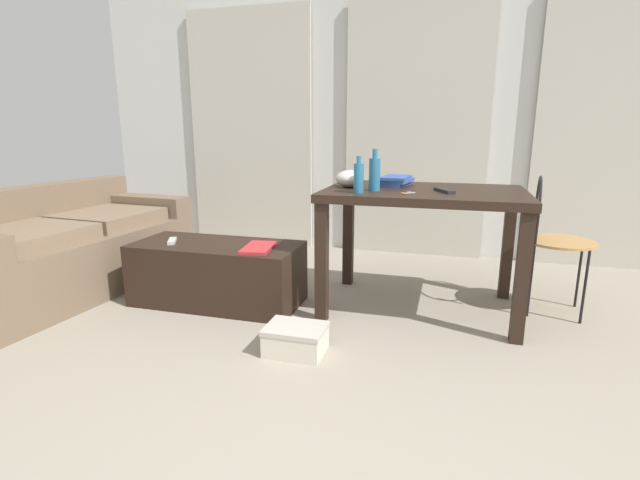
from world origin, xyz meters
TOP-DOWN VIEW (x-y plane):
  - ground_plane at (0.00, 1.12)m, footprint 7.30×7.30m
  - wall_back at (0.00, 3.04)m, footprint 6.19×0.10m
  - curtains at (0.00, 2.96)m, footprint 4.40×0.03m
  - couch at (-2.30, 1.27)m, footprint 1.00×1.82m
  - coffee_table at (-1.11, 1.32)m, footprint 1.09×0.49m
  - craft_table at (0.18, 1.58)m, footprint 1.20×0.82m
  - wire_chair at (0.93, 1.77)m, footprint 0.42×0.43m
  - bottle_near at (-0.18, 1.31)m, footprint 0.06×0.06m
  - bottle_far at (-0.11, 1.44)m, footprint 0.07×0.07m
  - bowl at (-0.29, 1.58)m, footprint 0.18×0.18m
  - book_stack at (-0.02, 1.74)m, footprint 0.24×0.31m
  - tv_remote_on_table at (0.30, 1.49)m, footprint 0.13×0.19m
  - scissors at (0.09, 1.37)m, footprint 0.08×0.09m
  - tv_remote_primary at (-1.41, 1.27)m, footprint 0.11×0.16m
  - magazine at (-0.79, 1.26)m, footprint 0.21×0.32m
  - shoebox at (-0.39, 0.78)m, footprint 0.31×0.23m

SIDE VIEW (x-z plane):
  - ground_plane at x=0.00m, z-range 0.00..0.00m
  - shoebox at x=-0.39m, z-range 0.00..0.15m
  - coffee_table at x=-1.11m, z-range 0.00..0.41m
  - couch at x=-2.30m, z-range -0.07..0.66m
  - magazine at x=-0.79m, z-range 0.41..0.42m
  - tv_remote_primary at x=-1.41m, z-range 0.41..0.43m
  - wire_chair at x=0.93m, z-range 0.10..0.96m
  - craft_table at x=0.18m, z-range 0.27..1.05m
  - scissors at x=0.09m, z-range 0.77..0.78m
  - tv_remote_on_table at x=0.30m, z-range 0.77..0.79m
  - book_stack at x=-0.02m, z-range 0.77..0.83m
  - bowl at x=-0.29m, z-range 0.77..0.88m
  - bottle_near at x=-0.18m, z-range 0.76..0.97m
  - bottle_far at x=-0.11m, z-range 0.75..1.00m
  - curtains at x=0.00m, z-range 0.00..2.23m
  - wall_back at x=0.00m, z-range 0.00..2.54m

